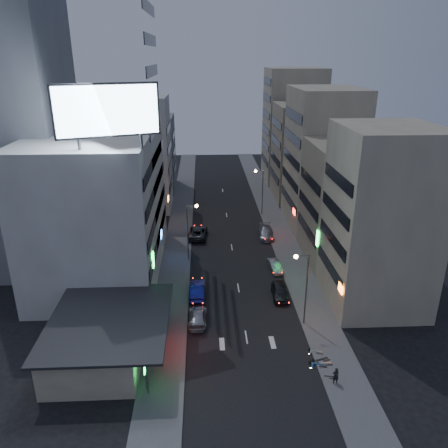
{
  "coord_description": "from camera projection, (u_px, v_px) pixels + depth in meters",
  "views": [
    {
      "loc": [
        -4.09,
        -32.72,
        26.64
      ],
      "look_at": [
        -1.46,
        19.94,
        6.1
      ],
      "focal_mm": 35.0,
      "sensor_mm": 36.0,
      "label": 1
    }
  ],
  "objects": [
    {
      "name": "shophouse_near",
      "position": [
        380.0,
        219.0,
        47.15
      ],
      "size": [
        10.0,
        11.0,
        20.0
      ],
      "primitive_type": "cube",
      "color": "#B4AA8D",
      "rests_on": "ground"
    },
    {
      "name": "scooter_silver_a",
      "position": [
        331.0,
        357.0,
        40.11
      ],
      "size": [
        0.76,
        1.94,
        1.16
      ],
      "primitive_type": null,
      "rotation": [
        0.0,
        0.0,
        1.64
      ],
      "color": "#B9BBC2",
      "rests_on": "sidewalk_right"
    },
    {
      "name": "parked_car_left",
      "position": [
        198.0,
        232.0,
        67.82
      ],
      "size": [
        3.22,
        6.14,
        1.65
      ],
      "primitive_type": "imported",
      "rotation": [
        0.0,
        0.0,
        3.06
      ],
      "color": "#292A2E",
      "rests_on": "ground"
    },
    {
      "name": "parked_car_right_mid",
      "position": [
        275.0,
        266.0,
        57.42
      ],
      "size": [
        1.85,
        4.03,
        1.28
      ],
      "primitive_type": "imported",
      "rotation": [
        0.0,
        0.0,
        0.13
      ],
      "color": "#A5A9AD",
      "rests_on": "ground"
    },
    {
      "name": "street_lamp_left",
      "position": [
        190.0,
        224.0,
        58.56
      ],
      "size": [
        1.6,
        0.44,
        8.02
      ],
      "color": "#595B60",
      "rests_on": "sidewalk_left"
    },
    {
      "name": "white_building",
      "position": [
        101.0,
        205.0,
        54.87
      ],
      "size": [
        14.0,
        24.0,
        18.0
      ],
      "primitive_type": "cube",
      "color": "silver",
      "rests_on": "ground"
    },
    {
      "name": "ground",
      "position": [
        250.0,
        363.0,
        40.31
      ],
      "size": [
        180.0,
        180.0,
        0.0
      ],
      "primitive_type": "plane",
      "color": "black",
      "rests_on": "ground"
    },
    {
      "name": "scooter_black_b",
      "position": [
        327.0,
        352.0,
        40.76
      ],
      "size": [
        1.23,
        2.05,
        1.19
      ],
      "primitive_type": null,
      "rotation": [
        0.0,
        0.0,
        1.89
      ],
      "color": "black",
      "rests_on": "sidewalk_right"
    },
    {
      "name": "person",
      "position": [
        336.0,
        376.0,
        37.44
      ],
      "size": [
        0.6,
        0.42,
        1.58
      ],
      "primitive_type": "imported",
      "rotation": [
        0.0,
        0.0,
        3.23
      ],
      "color": "black",
      "rests_on": "sidewalk_right"
    },
    {
      "name": "food_court",
      "position": [
        101.0,
        337.0,
        40.81
      ],
      "size": [
        11.0,
        13.0,
        3.88
      ],
      "color": "#B4AA8D",
      "rests_on": "ground"
    },
    {
      "name": "scooter_silver_b",
      "position": [
        324.0,
        347.0,
        41.48
      ],
      "size": [
        1.18,
        1.85,
        1.07
      ],
      "primitive_type": null,
      "rotation": [
        0.0,
        0.0,
        1.2
      ],
      "color": "#B2B4BA",
      "rests_on": "sidewalk_right"
    },
    {
      "name": "scooter_black_a",
      "position": [
        336.0,
        372.0,
        38.32
      ],
      "size": [
        0.89,
        1.73,
        1.01
      ],
      "primitive_type": null,
      "rotation": [
        0.0,
        0.0,
        1.36
      ],
      "color": "black",
      "rests_on": "sidewalk_right"
    },
    {
      "name": "far_right_b",
      "position": [
        293.0,
        125.0,
        96.26
      ],
      "size": [
        12.0,
        12.0,
        24.0
      ],
      "primitive_type": "cube",
      "color": "#B4AA8D",
      "rests_on": "ground"
    },
    {
      "name": "shophouse_mid",
      "position": [
        349.0,
        203.0,
        58.6
      ],
      "size": [
        11.0,
        12.0,
        16.0
      ],
      "primitive_type": "cube",
      "color": "gray",
      "rests_on": "ground"
    },
    {
      "name": "parked_car_right_far",
      "position": [
        266.0,
        233.0,
        67.83
      ],
      "size": [
        2.48,
        5.38,
        1.52
      ],
      "primitive_type": "imported",
      "rotation": [
        0.0,
        0.0,
        -0.07
      ],
      "color": "#96989E",
      "rests_on": "ground"
    },
    {
      "name": "road_car_blue",
      "position": [
        197.0,
        290.0,
        51.26
      ],
      "size": [
        1.72,
        4.9,
        1.61
      ],
      "primitive_type": "imported",
      "rotation": [
        0.0,
        0.0,
        3.14
      ],
      "color": "navy",
      "rests_on": "ground"
    },
    {
      "name": "far_left_a",
      "position": [
        139.0,
        154.0,
        77.84
      ],
      "size": [
        11.0,
        10.0,
        20.0
      ],
      "primitive_type": "cube",
      "color": "silver",
      "rests_on": "ground"
    },
    {
      "name": "road_car_silver",
      "position": [
        198.0,
        316.0,
        46.3
      ],
      "size": [
        1.99,
        4.71,
        1.36
      ],
      "primitive_type": "imported",
      "rotation": [
        0.0,
        0.0,
        3.12
      ],
      "color": "#A5A6AD",
      "rests_on": "ground"
    },
    {
      "name": "far_right_a",
      "position": [
        304.0,
        152.0,
        84.3
      ],
      "size": [
        11.0,
        12.0,
        18.0
      ],
      "primitive_type": "cube",
      "color": "gray",
      "rests_on": "ground"
    },
    {
      "name": "sidewalk_right",
      "position": [
        281.0,
        235.0,
        68.58
      ],
      "size": [
        4.0,
        120.0,
        0.12
      ],
      "primitive_type": "cube",
      "color": "#4C4C4F",
      "rests_on": "ground"
    },
    {
      "name": "shophouse_far",
      "position": [
        322.0,
        159.0,
        69.59
      ],
      "size": [
        10.0,
        14.0,
        22.0
      ],
      "primitive_type": "cube",
      "color": "#B4AA8D",
      "rests_on": "ground"
    },
    {
      "name": "parked_car_right_near",
      "position": [
        280.0,
        291.0,
        51.01
      ],
      "size": [
        1.97,
        4.54,
        1.52
      ],
      "primitive_type": "imported",
      "rotation": [
        0.0,
        0.0,
        -0.04
      ],
      "color": "#26272B",
      "rests_on": "ground"
    },
    {
      "name": "far_left_b",
      "position": [
        145.0,
        153.0,
        90.82
      ],
      "size": [
        12.0,
        10.0,
        15.0
      ],
      "primitive_type": "cube",
      "color": "slate",
      "rests_on": "ground"
    },
    {
      "name": "grey_tower",
      "position": [
        26.0,
        137.0,
        54.34
      ],
      "size": [
        10.0,
        14.0,
        34.0
      ],
      "primitive_type": "cube",
      "color": "slate",
      "rests_on": "ground"
    },
    {
      "name": "billboard",
      "position": [
        107.0,
        111.0,
        41.13
      ],
      "size": [
        9.52,
        3.75,
        6.2
      ],
      "rotation": [
        0.0,
        0.0,
        0.35
      ],
      "color": "#595B60",
      "rests_on": "white_building"
    },
    {
      "name": "street_lamp_right_near",
      "position": [
        303.0,
        279.0,
        44.22
      ],
      "size": [
        1.6,
        0.44,
        8.02
      ],
      "color": "#595B60",
      "rests_on": "sidewalk_right"
    },
    {
      "name": "street_lamp_right_far",
      "position": [
        260.0,
        185.0,
        75.86
      ],
      "size": [
        1.6,
        0.44,
        8.02
      ],
      "color": "#595B60",
      "rests_on": "sidewalk_right"
    },
    {
      "name": "sidewalk_left",
      "position": [
        179.0,
        237.0,
        67.84
      ],
      "size": [
        4.0,
        120.0,
        0.12
      ],
      "primitive_type": "cube",
      "color": "#4C4C4F",
      "rests_on": "ground"
    },
    {
      "name": "scooter_blue",
      "position": [
        327.0,
        359.0,
        39.79
      ],
      "size": [
        1.12,
        2.12,
        1.23
      ],
      "primitive_type": null,
      "rotation": [
        0.0,
        0.0,
        1.34
      ],
      "color": "navy",
      "rests_on": "sidewalk_right"
    }
  ]
}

